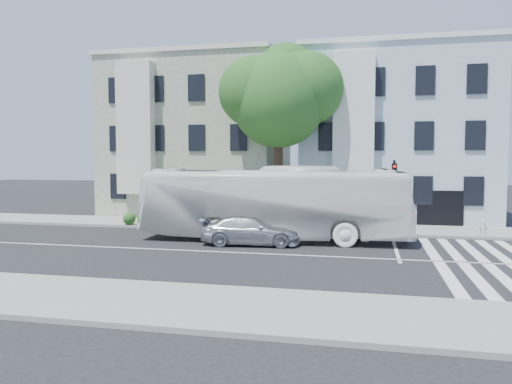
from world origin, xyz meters
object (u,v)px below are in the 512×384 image
(bus, at_px, (275,203))
(sedan, at_px, (251,230))
(fire_hydrant, at_px, (483,228))
(traffic_signal, at_px, (394,187))

(bus, distance_m, sedan, 2.15)
(sedan, distance_m, fire_hydrant, 11.96)
(fire_hydrant, bearing_deg, sedan, -159.05)
(bus, relative_size, sedan, 2.84)
(bus, height_order, sedan, bus)
(bus, relative_size, fire_hydrant, 16.05)
(bus, height_order, fire_hydrant, bus)
(bus, relative_size, traffic_signal, 3.34)
(traffic_signal, relative_size, fire_hydrant, 4.81)
(traffic_signal, xyz_separation_m, fire_hydrant, (4.42, -0.22, -2.01))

